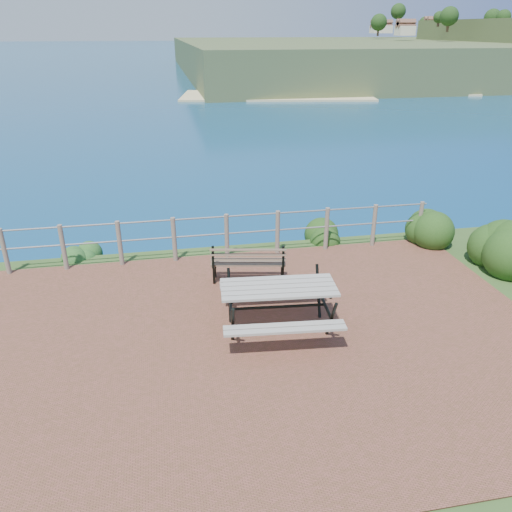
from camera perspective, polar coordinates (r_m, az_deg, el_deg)
The scene contains 9 objects.
ground at distance 8.35m, azimuth -0.18°, elevation -9.61°, with size 10.00×7.00×0.12m, color brown.
ocean at distance 206.85m, azimuth -11.22°, elevation 22.86°, with size 1200.00×1200.00×0.00m, color #125370.
safety_railing at distance 11.01m, azimuth -3.37°, elevation 2.59°, with size 9.40×0.10×1.00m.
picnic_table at distance 8.38m, azimuth 2.56°, elevation -5.35°, with size 1.96×1.65×0.80m.
park_bench at distance 9.93m, azimuth -0.88°, elevation -0.05°, with size 1.52×0.64×0.84m.
shrub_right_front at distance 11.82m, azimuth 25.28°, elevation -1.30°, with size 1.31×1.31×1.86m, color #1B4114.
shrub_right_edge at distance 12.78m, azimuth 19.29°, elevation 1.60°, with size 1.05×1.05×1.50m, color #1B4114.
shrub_lip_west at distance 11.99m, azimuth -19.62°, elevation 0.04°, with size 0.74×0.74×0.47m, color #1B491C.
shrub_lip_east at distance 12.35m, azimuth 7.19°, elevation 2.06°, with size 0.87×0.87×0.65m, color #1B4114.
Camera 1 is at (-1.25, -6.79, 4.69)m, focal length 35.00 mm.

